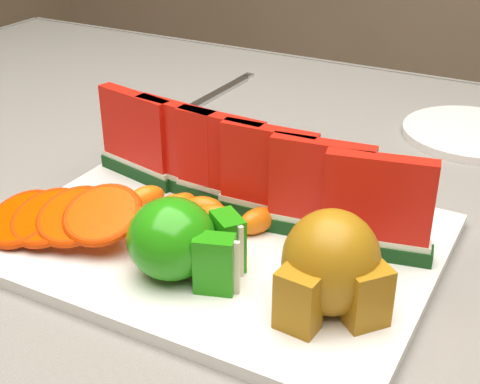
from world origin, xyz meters
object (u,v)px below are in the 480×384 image
at_px(apple_cluster, 180,241).
at_px(side_plate, 473,133).
at_px(platter, 221,240).
at_px(pear_cluster, 331,267).
at_px(fork, 220,92).

xyz_separation_m(apple_cluster, side_plate, (0.16, 0.46, -0.04)).
relative_size(platter, pear_cluster, 3.92).
relative_size(platter, side_plate, 1.82).
distance_m(platter, side_plate, 0.42).
bearing_deg(pear_cluster, fork, 128.77).
bearing_deg(apple_cluster, pear_cluster, 7.18).
relative_size(platter, fork, 2.05).
distance_m(platter, fork, 0.43).
distance_m(pear_cluster, side_plate, 0.44).
bearing_deg(apple_cluster, side_plate, 70.79).
bearing_deg(pear_cluster, side_plate, 86.22).
bearing_deg(apple_cluster, fork, 115.81).
xyz_separation_m(platter, apple_cluster, (0.00, -0.07, 0.04)).
bearing_deg(side_plate, fork, -178.67).
height_order(platter, side_plate, platter).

